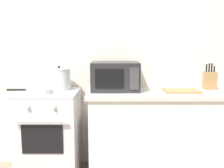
% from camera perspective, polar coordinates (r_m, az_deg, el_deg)
% --- Properties ---
extents(back_wall, '(4.40, 0.10, 2.50)m').
position_cam_1_polar(back_wall, '(3.03, 0.07, 5.77)').
color(back_wall, silver).
rests_on(back_wall, ground_plane).
extents(lower_cabinet_right, '(1.64, 0.56, 0.88)m').
position_cam_1_polar(lower_cabinet_right, '(2.91, 12.17, -10.89)').
color(lower_cabinet_right, white).
rests_on(lower_cabinet_right, ground_plane).
extents(countertop_right, '(1.70, 0.60, 0.04)m').
position_cam_1_polar(countertop_right, '(2.79, 12.48, -1.97)').
color(countertop_right, beige).
rests_on(countertop_right, lower_cabinet_right).
extents(stove, '(0.60, 0.64, 0.92)m').
position_cam_1_polar(stove, '(2.90, -13.13, -10.59)').
color(stove, silver).
rests_on(stove, ground_plane).
extents(stock_pot, '(0.33, 0.24, 0.26)m').
position_cam_1_polar(stock_pot, '(2.86, -11.21, 1.09)').
color(stock_pot, silver).
rests_on(stock_pot, stove).
extents(frying_pan, '(0.45, 0.25, 0.05)m').
position_cam_1_polar(frying_pan, '(2.72, -15.46, -1.40)').
color(frying_pan, silver).
rests_on(frying_pan, stove).
extents(microwave, '(0.50, 0.37, 0.30)m').
position_cam_1_polar(microwave, '(2.76, 0.91, 1.69)').
color(microwave, '#232326').
rests_on(microwave, countertop_right).
extents(cutting_board, '(0.36, 0.26, 0.02)m').
position_cam_1_polar(cutting_board, '(2.80, 15.08, -1.42)').
color(cutting_board, '#997047').
rests_on(cutting_board, countertop_right).
extents(knife_block, '(0.13, 0.10, 0.28)m').
position_cam_1_polar(knife_block, '(3.02, 20.65, 0.77)').
color(knife_block, '#997047').
rests_on(knife_block, countertop_right).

